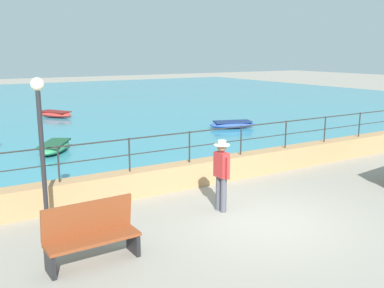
{
  "coord_description": "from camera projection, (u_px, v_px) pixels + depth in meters",
  "views": [
    {
      "loc": [
        -6.27,
        -7.12,
        3.79
      ],
      "look_at": [
        0.39,
        3.7,
        1.1
      ],
      "focal_mm": 40.87,
      "sensor_mm": 36.0,
      "label": 1
    }
  ],
  "objects": [
    {
      "name": "bench_main",
      "position": [
        91.0,
        233.0,
        7.95
      ],
      "size": [
        1.71,
        0.6,
        1.13
      ],
      "color": "brown",
      "rests_on": "ground"
    },
    {
      "name": "promenade_wall",
      "position": [
        189.0,
        174.0,
        12.52
      ],
      "size": [
        20.0,
        0.56,
        0.7
      ],
      "primitive_type": "cube",
      "color": "tan",
      "rests_on": "ground"
    },
    {
      "name": "boat_4",
      "position": [
        232.0,
        124.0,
        21.7
      ],
      "size": [
        2.47,
        1.59,
        0.36
      ],
      "color": "#2D4C9E",
      "rests_on": "lake_water"
    },
    {
      "name": "lamp_post",
      "position": [
        41.0,
        130.0,
        9.11
      ],
      "size": [
        0.28,
        0.28,
        3.28
      ],
      "color": "#232326",
      "rests_on": "ground"
    },
    {
      "name": "boat_0",
      "position": [
        55.0,
        114.0,
        25.34
      ],
      "size": [
        1.94,
        2.44,
        0.36
      ],
      "color": "red",
      "rests_on": "lake_water"
    },
    {
      "name": "ground_plane",
      "position": [
        262.0,
        222.0,
        9.93
      ],
      "size": [
        120.0,
        120.0,
        0.0
      ],
      "primitive_type": "plane",
      "color": "gray"
    },
    {
      "name": "person_walking",
      "position": [
        221.0,
        172.0,
        10.41
      ],
      "size": [
        0.38,
        0.57,
        1.75
      ],
      "color": "#4C4C56",
      "rests_on": "ground"
    },
    {
      "name": "railing",
      "position": [
        189.0,
        141.0,
        12.32
      ],
      "size": [
        18.44,
        0.04,
        0.9
      ],
      "color": "#282623",
      "rests_on": "promenade_wall"
    },
    {
      "name": "lake_water",
      "position": [
        26.0,
        105.0,
        31.45
      ],
      "size": [
        64.0,
        44.32,
        0.06
      ],
      "primitive_type": "cube",
      "color": "teal",
      "rests_on": "ground"
    },
    {
      "name": "boat_3",
      "position": [
        55.0,
        147.0,
        16.57
      ],
      "size": [
        1.98,
        2.43,
        0.36
      ],
      "color": "#338C59",
      "rests_on": "lake_water"
    }
  ]
}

